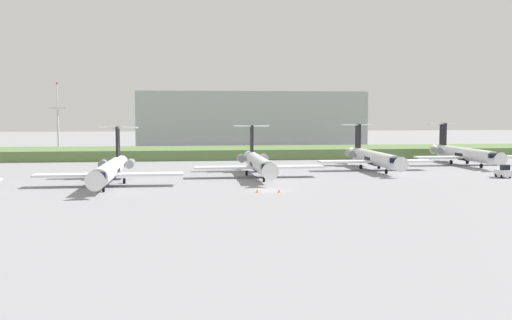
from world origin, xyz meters
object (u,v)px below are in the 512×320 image
object	(u,v)px
regional_jet_second	(110,169)
regional_jet_third	(258,162)
regional_jet_fourth	(373,157)
regional_jet_fifth	(463,153)
safety_cone_mid_marker	(279,191)
baggage_tug	(503,172)
safety_cone_front_marker	(257,191)
antenna_mast	(58,125)

from	to	relation	value
regional_jet_second	regional_jet_third	xyz separation A→B (m)	(24.65, 9.66, 0.00)
regional_jet_second	regional_jet_fourth	xyz separation A→B (m)	(49.03, 19.31, 0.00)
regional_jet_fifth	safety_cone_mid_marker	xyz separation A→B (m)	(-47.31, -39.66, -2.26)
regional_jet_third	baggage_tug	world-z (taller)	regional_jet_third
regional_jet_second	safety_cone_front_marker	xyz separation A→B (m)	(22.01, -11.17, -2.26)
safety_cone_mid_marker	antenna_mast	bearing A→B (deg)	121.58
safety_cone_mid_marker	regional_jet_third	bearing A→B (deg)	91.25
regional_jet_second	safety_cone_mid_marker	size ratio (longest dim) A/B	56.36
antenna_mast	baggage_tug	bearing A→B (deg)	-34.65
regional_jet_third	regional_jet_fifth	size ratio (longest dim) A/B	1.00
regional_jet_second	regional_jet_fifth	xyz separation A→B (m)	(72.42, 28.01, 0.00)
regional_jet_fourth	safety_cone_front_marker	distance (m)	40.79
baggage_tug	safety_cone_mid_marker	size ratio (longest dim) A/B	5.82
regional_jet_fourth	antenna_mast	bearing A→B (deg)	147.45
regional_jet_third	regional_jet_fourth	xyz separation A→B (m)	(24.38, 9.65, 0.00)
regional_jet_second	regional_jet_fifth	distance (m)	77.65
regional_jet_second	antenna_mast	size ratio (longest dim) A/B	1.60
safety_cone_front_marker	safety_cone_mid_marker	distance (m)	3.14
regional_jet_third	baggage_tug	distance (m)	43.37
safety_cone_front_marker	regional_jet_fifth	bearing A→B (deg)	37.86
regional_jet_third	baggage_tug	bearing A→B (deg)	-9.06
regional_jet_third	regional_jet_fourth	world-z (taller)	same
regional_jet_fourth	safety_cone_front_marker	world-z (taller)	regional_jet_fourth
baggage_tug	safety_cone_mid_marker	distance (m)	44.75
safety_cone_front_marker	regional_jet_third	bearing A→B (deg)	82.79
baggage_tug	regional_jet_third	bearing A→B (deg)	170.94
regional_jet_fifth	baggage_tug	distance (m)	25.70
regional_jet_third	regional_jet_fifth	distance (m)	51.17
regional_jet_fourth	baggage_tug	size ratio (longest dim) A/B	9.69
baggage_tug	safety_cone_front_marker	bearing A→B (deg)	-162.86
regional_jet_fourth	safety_cone_front_marker	xyz separation A→B (m)	(-27.02, -30.48, -2.26)
regional_jet_second	safety_cone_mid_marker	bearing A→B (deg)	-24.89
baggage_tug	antenna_mast	bearing A→B (deg)	145.35
regional_jet_third	safety_cone_front_marker	bearing A→B (deg)	-97.21
regional_jet_fifth	safety_cone_front_marker	bearing A→B (deg)	-142.14
regional_jet_third	regional_jet_second	bearing A→B (deg)	-158.59
regional_jet_second	safety_cone_front_marker	distance (m)	24.79
regional_jet_fourth	safety_cone_mid_marker	bearing A→B (deg)	-127.68
regional_jet_second	antenna_mast	xyz separation A→B (m)	(-21.66, 64.43, 5.58)
regional_jet_third	baggage_tug	size ratio (longest dim) A/B	9.69
regional_jet_fifth	antenna_mast	world-z (taller)	antenna_mast
regional_jet_fifth	regional_jet_fourth	bearing A→B (deg)	-159.60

